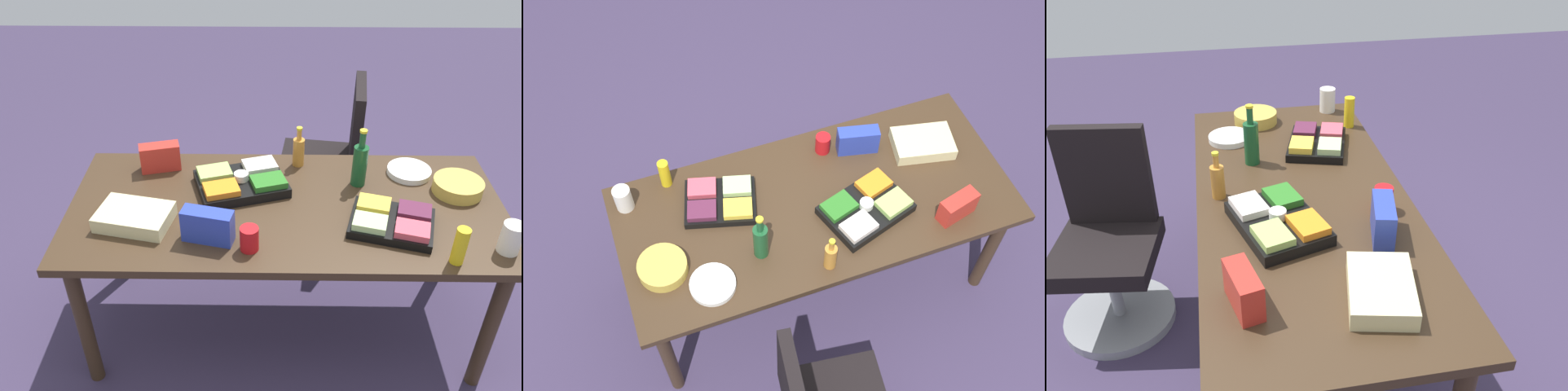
{
  "view_description": "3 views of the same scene",
  "coord_description": "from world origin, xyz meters",
  "views": [
    {
      "loc": [
        -0.09,
        -2.07,
        2.32
      ],
      "look_at": [
        -0.12,
        -0.06,
        0.89
      ],
      "focal_mm": 37.63,
      "sensor_mm": 36.0,
      "label": 1
    },
    {
      "loc": [
        0.8,
        1.73,
        3.55
      ],
      "look_at": [
        0.14,
        -0.08,
        0.83
      ],
      "focal_mm": 44.79,
      "sensor_mm": 36.0,
      "label": 2
    },
    {
      "loc": [
        -1.99,
        0.35,
        2.06
      ],
      "look_at": [
        -0.14,
        0.01,
        0.89
      ],
      "focal_mm": 37.38,
      "sensor_mm": 36.0,
      "label": 3
    }
  ],
  "objects": [
    {
      "name": "ground_plane",
      "position": [
        0.0,
        0.0,
        0.0
      ],
      "size": [
        10.0,
        10.0,
        0.0
      ],
      "primitive_type": "plane",
      "color": "#3C314E"
    },
    {
      "name": "conference_table",
      "position": [
        0.0,
        0.0,
        0.71
      ],
      "size": [
        2.04,
        0.92,
        0.8
      ],
      "color": "#3C2A1A",
      "rests_on": "ground"
    },
    {
      "name": "office_chair",
      "position": [
        0.29,
        0.92,
        0.39
      ],
      "size": [
        0.56,
        0.56,
        1.01
      ],
      "color": "gray",
      "rests_on": "ground"
    },
    {
      "name": "fruit_platter",
      "position": [
        0.46,
        -0.16,
        0.83
      ],
      "size": [
        0.42,
        0.37,
        0.07
      ],
      "color": "black",
      "rests_on": "conference_table"
    },
    {
      "name": "chip_bag_red",
      "position": [
        -0.64,
        0.31,
        0.87
      ],
      "size": [
        0.21,
        0.13,
        0.14
      ],
      "primitive_type": "cube",
      "rotation": [
        0.0,
        0.0,
        0.24
      ],
      "color": "red",
      "rests_on": "conference_table"
    },
    {
      "name": "dressing_bottle",
      "position": [
        0.07,
        0.36,
        0.88
      ],
      "size": [
        0.06,
        0.06,
        0.22
      ],
      "color": "#C8812E",
      "rests_on": "conference_table"
    },
    {
      "name": "mustard_bottle",
      "position": [
        0.69,
        -0.38,
        0.88
      ],
      "size": [
        0.07,
        0.07,
        0.17
      ],
      "primitive_type": "cylinder",
      "rotation": [
        0.0,
        0.0,
        -0.29
      ],
      "color": "yellow",
      "rests_on": "conference_table"
    },
    {
      "name": "chip_bag_blue",
      "position": [
        -0.34,
        -0.25,
        0.87
      ],
      "size": [
        0.23,
        0.13,
        0.15
      ],
      "primitive_type": "cube",
      "rotation": [
        0.0,
        0.0,
        -0.23
      ],
      "color": "#293EAE",
      "rests_on": "conference_table"
    },
    {
      "name": "chip_bowl",
      "position": [
        0.83,
        0.12,
        0.83
      ],
      "size": [
        0.24,
        0.24,
        0.06
      ],
      "primitive_type": "cylinder",
      "rotation": [
        0.0,
        0.0,
        0.03
      ],
      "color": "gold",
      "rests_on": "conference_table"
    },
    {
      "name": "veggie_tray",
      "position": [
        -0.22,
        0.14,
        0.83
      ],
      "size": [
        0.49,
        0.41,
        0.09
      ],
      "color": "black",
      "rests_on": "conference_table"
    },
    {
      "name": "sheet_cake",
      "position": [
        -0.68,
        -0.14,
        0.83
      ],
      "size": [
        0.36,
        0.28,
        0.07
      ],
      "primitive_type": "cube",
      "rotation": [
        0.0,
        0.0,
        -0.21
      ],
      "color": "beige",
      "rests_on": "conference_table"
    },
    {
      "name": "paper_plate_stack",
      "position": [
        0.63,
        0.28,
        0.81
      ],
      "size": [
        0.27,
        0.27,
        0.03
      ],
      "primitive_type": "cylinder",
      "rotation": [
        0.0,
        0.0,
        -0.27
      ],
      "color": "white",
      "rests_on": "conference_table"
    },
    {
      "name": "mayo_jar",
      "position": [
        0.92,
        -0.31,
        0.87
      ],
      "size": [
        0.1,
        0.1,
        0.14
      ],
      "primitive_type": "cylinder",
      "rotation": [
        0.0,
        0.0,
        -0.07
      ],
      "color": "white",
      "rests_on": "conference_table"
    },
    {
      "name": "red_solo_cup",
      "position": [
        -0.16,
        -0.31,
        0.85
      ],
      "size": [
        0.1,
        0.1,
        0.11
      ],
      "primitive_type": "cylinder",
      "rotation": [
        0.0,
        0.0,
        0.27
      ],
      "color": "red",
      "rests_on": "conference_table"
    },
    {
      "name": "wine_bottle",
      "position": [
        0.36,
        0.19,
        0.91
      ],
      "size": [
        0.09,
        0.09,
        0.3
      ],
      "color": "#174E27",
      "rests_on": "conference_table"
    }
  ]
}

